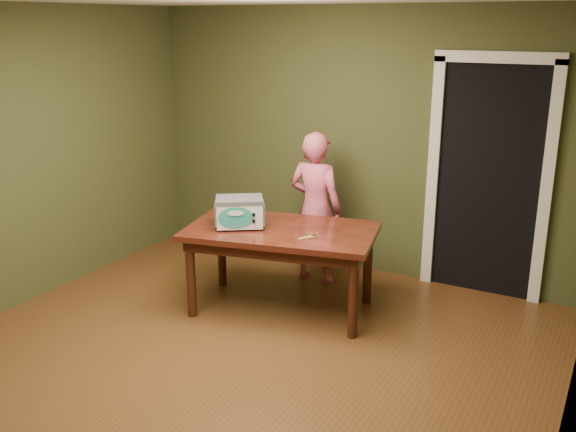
% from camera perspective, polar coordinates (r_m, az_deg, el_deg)
% --- Properties ---
extents(floor, '(5.00, 5.00, 0.00)m').
position_cam_1_polar(floor, '(4.77, -6.59, -14.04)').
color(floor, brown).
rests_on(floor, ground).
extents(room_shell, '(4.52, 5.02, 2.61)m').
position_cam_1_polar(room_shell, '(4.16, -7.39, 6.57)').
color(room_shell, '#3C4324').
rests_on(room_shell, ground).
extents(doorway, '(1.10, 0.66, 2.25)m').
position_cam_1_polar(doorway, '(6.34, 17.90, 3.47)').
color(doorway, black).
rests_on(doorway, ground).
extents(dining_table, '(1.76, 1.23, 0.75)m').
position_cam_1_polar(dining_table, '(5.50, -0.59, -2.09)').
color(dining_table, black).
rests_on(dining_table, floor).
extents(toy_oven, '(0.49, 0.45, 0.26)m').
position_cam_1_polar(toy_oven, '(5.48, -4.34, 0.43)').
color(toy_oven, '#4C4F54').
rests_on(toy_oven, dining_table).
extents(baking_pan, '(0.10, 0.10, 0.02)m').
position_cam_1_polar(baking_pan, '(5.29, 2.16, -1.61)').
color(baking_pan, silver).
rests_on(baking_pan, dining_table).
extents(spatula, '(0.12, 0.16, 0.01)m').
position_cam_1_polar(spatula, '(5.24, 1.86, -1.89)').
color(spatula, '#CFBA5A').
rests_on(spatula, dining_table).
extents(child, '(0.54, 0.36, 1.47)m').
position_cam_1_polar(child, '(6.12, 2.44, 0.72)').
color(child, '#D35774').
rests_on(child, floor).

